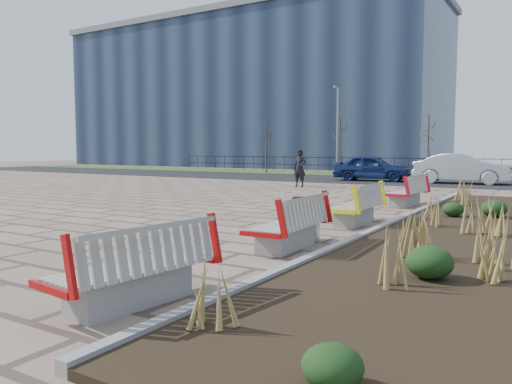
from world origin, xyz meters
The scene contains 19 objects.
ground centered at (0.00, 0.00, 0.00)m, with size 120.00×120.00×0.00m, color #886C5D.
planting_bed centered at (6.25, 5.00, 0.05)m, with size 4.50×18.00×0.10m, color black.
planting_curb centered at (3.92, 5.00, 0.07)m, with size 0.16×18.00×0.15m, color gray.
grass_verge_far centered at (0.00, 28.00, 0.02)m, with size 80.00×5.00×0.04m, color #33511E.
road centered at (0.00, 22.00, 0.01)m, with size 80.00×7.00×0.02m, color black.
bench_a centered at (3.00, -2.31, 0.50)m, with size 0.90×2.10×1.00m, color #A80B0B, non-canonical shape.
bench_b centered at (3.00, 1.64, 0.50)m, with size 0.90×2.10×1.00m, color #B80C0C, non-canonical shape.
bench_c centered at (3.00, 5.21, 0.50)m, with size 0.90×2.10×1.00m, color #FFF50D, non-canonical shape.
bench_d centered at (3.00, 9.89, 0.50)m, with size 0.90×2.10×1.00m, color #B40C20, non-canonical shape.
litter_bin centered at (2.93, 2.63, 0.43)m, with size 0.56×0.56×0.86m, color #B2B2B7.
pedestrian centered at (-3.60, 15.41, 0.91)m, with size 0.67×0.44×1.83m, color black.
car_blue centered at (-1.96, 21.42, 0.76)m, with size 1.75×4.34×1.48m, color navy.
car_silver centered at (2.81, 21.69, 0.81)m, with size 1.68×4.82×1.59m, color #B2B6BA.
tree_a centered at (-12.00, 26.50, 2.04)m, with size 1.40×1.40×4.00m, color #4C3D2D, non-canonical shape.
tree_b centered at (-6.00, 26.50, 2.04)m, with size 1.40×1.40×4.00m, color #4C3D2D, non-canonical shape.
tree_c centered at (0.00, 26.50, 2.04)m, with size 1.40×1.40×4.00m, color #4C3D2D, non-canonical shape.
lamp_west centered at (-6.00, 26.00, 3.04)m, with size 0.24×0.60×6.00m, color gray, non-canonical shape.
railing_fence centered at (0.00, 29.50, 0.64)m, with size 44.00×0.10×1.20m, color black, non-canonical shape.
building_glass centered at (-22.00, 40.00, 7.50)m, with size 40.00×14.00×15.00m, color #192338.
Camera 1 is at (7.33, -6.51, 1.88)m, focal length 35.00 mm.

